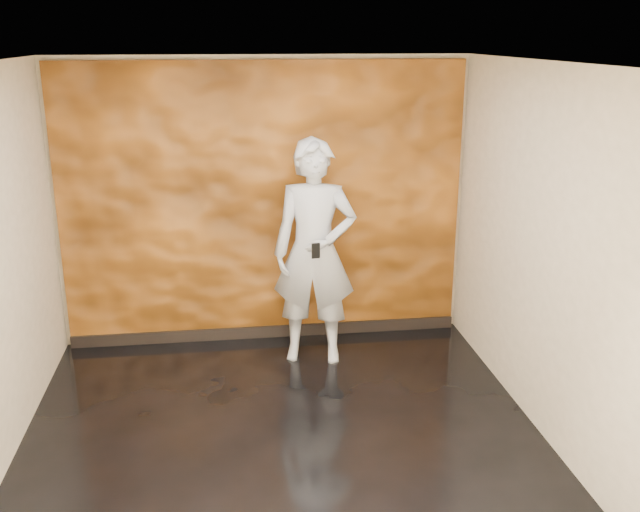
{
  "coord_description": "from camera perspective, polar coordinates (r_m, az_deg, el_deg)",
  "views": [
    {
      "loc": [
        -0.37,
        -4.83,
        2.99
      ],
      "look_at": [
        0.4,
        0.86,
        1.19
      ],
      "focal_mm": 40.0,
      "sensor_mm": 36.0,
      "label": 1
    }
  ],
  "objects": [
    {
      "name": "phone",
      "position": [
        6.24,
        -0.34,
        0.42
      ],
      "size": [
        0.08,
        0.03,
        0.14
      ],
      "primitive_type": "cube",
      "rotation": [
        0.0,
        0.0,
        0.18
      ],
      "color": "black",
      "rests_on": "man"
    },
    {
      "name": "feature_wall",
      "position": [
        6.99,
        -4.49,
        4.06
      ],
      "size": [
        3.9,
        0.06,
        2.75
      ],
      "primitive_type": "cube",
      "color": "#C26A1D",
      "rests_on": "ground"
    },
    {
      "name": "man",
      "position": [
        6.57,
        -0.43,
        0.29
      ],
      "size": [
        0.85,
        0.65,
        2.11
      ],
      "primitive_type": "imported",
      "rotation": [
        0.0,
        0.0,
        -0.2
      ],
      "color": "#9EA3AF",
      "rests_on": "ground"
    },
    {
      "name": "baseboard",
      "position": [
        7.37,
        -4.23,
        -6.04
      ],
      "size": [
        3.9,
        0.04,
        0.12
      ],
      "primitive_type": "cube",
      "color": "black",
      "rests_on": "ground"
    },
    {
      "name": "room",
      "position": [
        5.1,
        -3.17,
        -0.77
      ],
      "size": [
        4.02,
        4.02,
        2.81
      ],
      "color": "black",
      "rests_on": "ground"
    }
  ]
}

